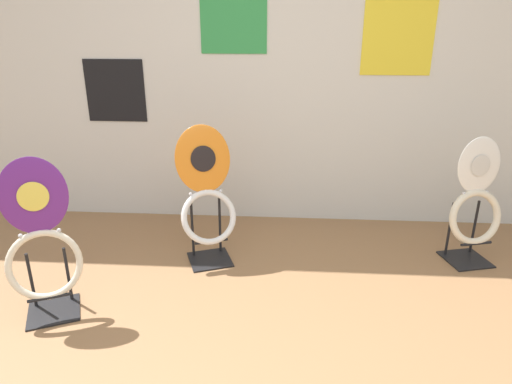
{
  "coord_description": "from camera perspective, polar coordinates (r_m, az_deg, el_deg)",
  "views": [
    {
      "loc": [
        0.16,
        -1.33,
        1.59
      ],
      "look_at": [
        -0.03,
        1.37,
        0.55
      ],
      "focal_mm": 32.0,
      "sensor_mm": 36.0,
      "label": 1
    }
  ],
  "objects": [
    {
      "name": "toilet_seat_display_purple_note",
      "position": [
        2.75,
        -25.25,
        -5.82
      ],
      "size": [
        0.41,
        0.37,
        0.92
      ],
      "color": "black",
      "rests_on": "ground_plane"
    },
    {
      "name": "wall_back",
      "position": [
        3.6,
        1.49,
        16.36
      ],
      "size": [
        8.0,
        0.07,
        2.6
      ],
      "color": "silver",
      "rests_on": "ground_plane"
    },
    {
      "name": "toilet_seat_display_white_plain",
      "position": [
        3.38,
        25.72,
        -1.65
      ],
      "size": [
        0.4,
        0.34,
        0.88
      ],
      "color": "black",
      "rests_on": "ground_plane"
    },
    {
      "name": "toilet_seat_display_orange_sun",
      "position": [
        3.08,
        -6.22,
        -0.51
      ],
      "size": [
        0.46,
        0.42,
        0.93
      ],
      "color": "black",
      "rests_on": "ground_plane"
    }
  ]
}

